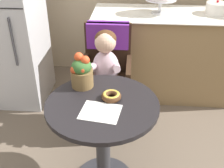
{
  "coord_description": "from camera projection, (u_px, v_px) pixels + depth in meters",
  "views": [
    {
      "loc": [
        0.18,
        -1.42,
        1.73
      ],
      "look_at": [
        0.05,
        0.15,
        0.77
      ],
      "focal_mm": 44.88,
      "sensor_mm": 36.0,
      "label": 1
    }
  ],
  "objects": [
    {
      "name": "display_counter",
      "position": [
        168.0,
        55.0,
        2.96
      ],
      "size": [
        1.56,
        0.62,
        0.9
      ],
      "color": "#93754C",
      "rests_on": "ground"
    },
    {
      "name": "round_layer_cake",
      "position": [
        216.0,
        8.0,
        2.69
      ],
      "size": [
        0.2,
        0.2,
        0.13
      ],
      "color": "white",
      "rests_on": "display_counter"
    },
    {
      "name": "cafe_table",
      "position": [
        103.0,
        129.0,
        1.86
      ],
      "size": [
        0.72,
        0.72,
        0.72
      ],
      "color": "black",
      "rests_on": "ground"
    },
    {
      "name": "seated_child",
      "position": [
        105.0,
        66.0,
        2.27
      ],
      "size": [
        0.27,
        0.32,
        0.73
      ],
      "color": "silver",
      "rests_on": "ground"
    },
    {
      "name": "flower_vase",
      "position": [
        82.0,
        72.0,
        1.87
      ],
      "size": [
        0.15,
        0.15,
        0.24
      ],
      "color": "brown",
      "rests_on": "cafe_table"
    },
    {
      "name": "refrigerator",
      "position": [
        6.0,
        21.0,
        2.69
      ],
      "size": [
        0.64,
        0.63,
        1.7
      ],
      "color": "silver",
      "rests_on": "ground"
    },
    {
      "name": "paper_napkin",
      "position": [
        100.0,
        112.0,
        1.67
      ],
      "size": [
        0.26,
        0.23,
        0.0
      ],
      "primitive_type": "cube",
      "rotation": [
        0.0,
        0.0,
        -0.15
      ],
      "color": "white",
      "rests_on": "cafe_table"
    },
    {
      "name": "wicker_chair",
      "position": [
        107.0,
        61.0,
        2.42
      ],
      "size": [
        0.42,
        0.45,
        0.95
      ],
      "rotation": [
        0.0,
        0.0,
        -0.02
      ],
      "color": "#332114",
      "rests_on": "ground"
    },
    {
      "name": "donut_front",
      "position": [
        111.0,
        96.0,
        1.78
      ],
      "size": [
        0.13,
        0.13,
        0.04
      ],
      "color": "#4C2D19",
      "rests_on": "cafe_table"
    }
  ]
}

